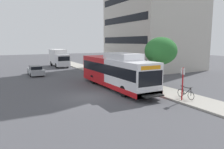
{
  "coord_description": "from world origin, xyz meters",
  "views": [
    {
      "loc": [
        -6.67,
        -16.9,
        4.73
      ],
      "look_at": [
        2.9,
        1.2,
        1.6
      ],
      "focal_mm": 34.53,
      "sensor_mm": 36.0,
      "label": 1
    }
  ],
  "objects_px": {
    "bicycle_parked": "(186,93)",
    "parked_car_far_lane": "(36,71)",
    "transit_bus": "(116,72)",
    "street_tree_near_stop": "(161,51)",
    "bus_stop_sign_pole": "(183,81)",
    "box_truck_background": "(59,57)"
  },
  "relations": [
    {
      "from": "bicycle_parked",
      "to": "parked_car_far_lane",
      "type": "distance_m",
      "value": 21.46
    },
    {
      "from": "transit_bus",
      "to": "street_tree_near_stop",
      "type": "xyz_separation_m",
      "value": [
        4.18,
        -1.92,
        2.09
      ]
    },
    {
      "from": "bus_stop_sign_pole",
      "to": "parked_car_far_lane",
      "type": "distance_m",
      "value": 21.44
    },
    {
      "from": "transit_bus",
      "to": "bus_stop_sign_pole",
      "type": "xyz_separation_m",
      "value": [
        2.19,
        -6.93,
        -0.05
      ]
    },
    {
      "from": "transit_bus",
      "to": "box_truck_background",
      "type": "xyz_separation_m",
      "value": [
        -0.23,
        22.13,
        0.04
      ]
    },
    {
      "from": "parked_car_far_lane",
      "to": "bus_stop_sign_pole",
      "type": "bearing_deg",
      "value": -67.79
    },
    {
      "from": "bus_stop_sign_pole",
      "to": "parked_car_far_lane",
      "type": "xyz_separation_m",
      "value": [
        -8.1,
        19.83,
        -0.99
      ]
    },
    {
      "from": "transit_bus",
      "to": "street_tree_near_stop",
      "type": "bearing_deg",
      "value": -24.64
    },
    {
      "from": "transit_bus",
      "to": "street_tree_near_stop",
      "type": "distance_m",
      "value": 5.05
    },
    {
      "from": "bus_stop_sign_pole",
      "to": "bicycle_parked",
      "type": "distance_m",
      "value": 1.3
    },
    {
      "from": "bicycle_parked",
      "to": "parked_car_far_lane",
      "type": "relative_size",
      "value": 0.39
    },
    {
      "from": "bicycle_parked",
      "to": "box_truck_background",
      "type": "distance_m",
      "value": 29.0
    },
    {
      "from": "transit_bus",
      "to": "street_tree_near_stop",
      "type": "height_order",
      "value": "street_tree_near_stop"
    },
    {
      "from": "bus_stop_sign_pole",
      "to": "transit_bus",
      "type": "bearing_deg",
      "value": 107.55
    },
    {
      "from": "bus_stop_sign_pole",
      "to": "street_tree_near_stop",
      "type": "bearing_deg",
      "value": 68.32
    },
    {
      "from": "transit_bus",
      "to": "parked_car_far_lane",
      "type": "xyz_separation_m",
      "value": [
        -5.9,
        12.91,
        -1.04
      ]
    },
    {
      "from": "bicycle_parked",
      "to": "transit_bus",
      "type": "bearing_deg",
      "value": 113.22
    },
    {
      "from": "parked_car_far_lane",
      "to": "box_truck_background",
      "type": "xyz_separation_m",
      "value": [
        5.68,
        9.22,
        1.08
      ]
    },
    {
      "from": "bicycle_parked",
      "to": "box_truck_background",
      "type": "height_order",
      "value": "box_truck_background"
    },
    {
      "from": "bicycle_parked",
      "to": "box_truck_background",
      "type": "relative_size",
      "value": 0.25
    },
    {
      "from": "transit_bus",
      "to": "box_truck_background",
      "type": "height_order",
      "value": "transit_bus"
    },
    {
      "from": "street_tree_near_stop",
      "to": "parked_car_far_lane",
      "type": "bearing_deg",
      "value": 124.23
    }
  ]
}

